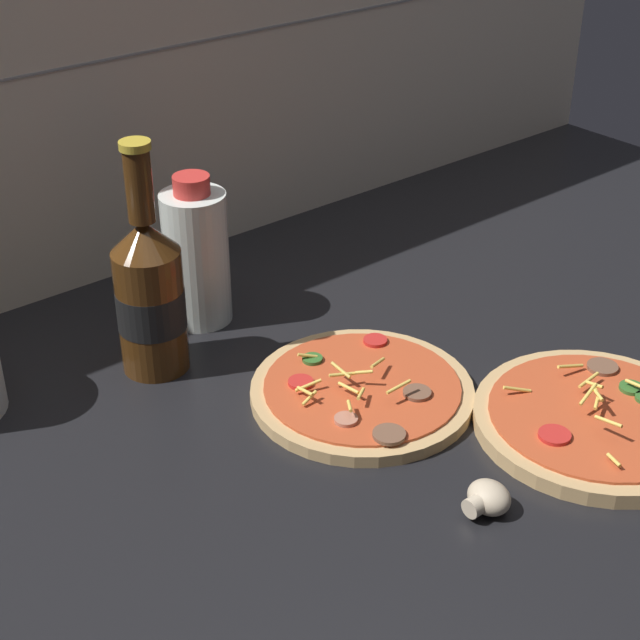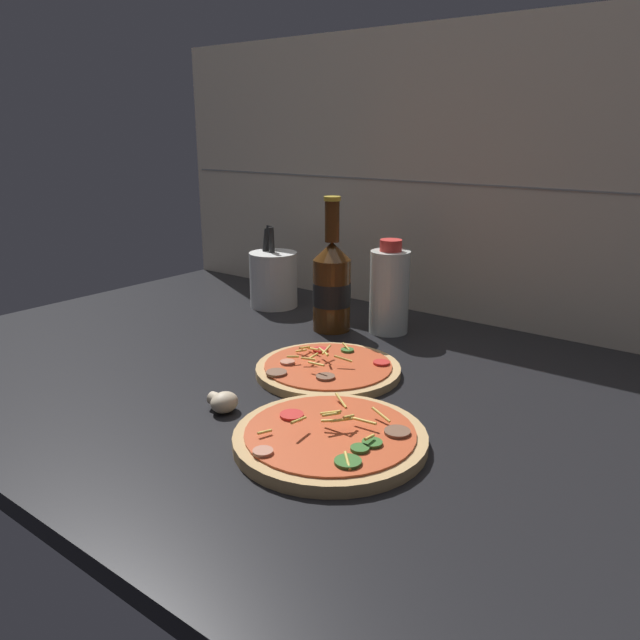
{
  "view_description": "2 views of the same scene",
  "coord_description": "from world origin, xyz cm",
  "px_view_note": "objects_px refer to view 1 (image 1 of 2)",
  "views": [
    {
      "loc": [
        -62.1,
        -57.92,
        61.5
      ],
      "look_at": [
        -8.26,
        7.82,
        11.4
      ],
      "focal_mm": 55.0,
      "sensor_mm": 36.0,
      "label": 1
    },
    {
      "loc": [
        50.99,
        -70.43,
        40.4
      ],
      "look_at": [
        -8.36,
        6.03,
        10.61
      ],
      "focal_mm": 35.0,
      "sensor_mm": 36.0,
      "label": 2
    }
  ],
  "objects_px": {
    "pizza_far": "(362,391)",
    "beer_bottle": "(150,293)",
    "pizza_near": "(596,420)",
    "oil_bottle": "(196,255)",
    "mushroom_left": "(487,498)"
  },
  "relations": [
    {
      "from": "beer_bottle",
      "to": "oil_bottle",
      "type": "height_order",
      "value": "beer_bottle"
    },
    {
      "from": "pizza_near",
      "to": "mushroom_left",
      "type": "relative_size",
      "value": 5.6
    },
    {
      "from": "pizza_near",
      "to": "beer_bottle",
      "type": "relative_size",
      "value": 0.94
    },
    {
      "from": "pizza_far",
      "to": "mushroom_left",
      "type": "relative_size",
      "value": 5.37
    },
    {
      "from": "pizza_near",
      "to": "beer_bottle",
      "type": "height_order",
      "value": "beer_bottle"
    },
    {
      "from": "pizza_near",
      "to": "pizza_far",
      "type": "distance_m",
      "value": 0.24
    },
    {
      "from": "pizza_near",
      "to": "pizza_far",
      "type": "bearing_deg",
      "value": 127.84
    },
    {
      "from": "pizza_near",
      "to": "beer_bottle",
      "type": "bearing_deg",
      "value": 126.62
    },
    {
      "from": "pizza_far",
      "to": "mushroom_left",
      "type": "xyz_separation_m",
      "value": [
        -0.03,
        -0.2,
        0.01
      ]
    },
    {
      "from": "pizza_near",
      "to": "mushroom_left",
      "type": "xyz_separation_m",
      "value": [
        -0.18,
        -0.01,
        0.0
      ]
    },
    {
      "from": "beer_bottle",
      "to": "mushroom_left",
      "type": "xyz_separation_m",
      "value": [
        0.1,
        -0.39,
        -0.08
      ]
    },
    {
      "from": "pizza_far",
      "to": "beer_bottle",
      "type": "distance_m",
      "value": 0.25
    },
    {
      "from": "mushroom_left",
      "to": "pizza_far",
      "type": "bearing_deg",
      "value": 81.43
    },
    {
      "from": "pizza_far",
      "to": "oil_bottle",
      "type": "relative_size",
      "value": 1.29
    },
    {
      "from": "beer_bottle",
      "to": "oil_bottle",
      "type": "relative_size",
      "value": 1.43
    }
  ]
}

